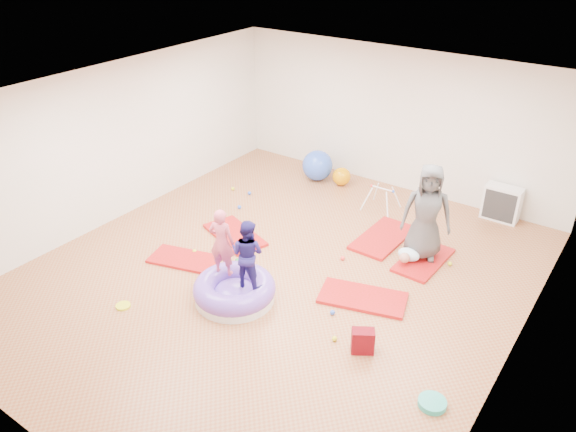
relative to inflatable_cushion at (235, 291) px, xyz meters
The scene contains 19 objects.
room 1.53m from the inflatable_cushion, 81.55° to the left, with size 7.01×8.01×2.81m.
gym_mat_front_left 1.38m from the inflatable_cushion, 166.64° to the left, with size 1.11×0.56×0.05m, color red.
gym_mat_mid_left 1.81m from the inflatable_cushion, 129.86° to the left, with size 1.23×0.61×0.05m, color red.
gym_mat_center_back 2.96m from the inflatable_cushion, 70.16° to the left, with size 1.33×0.66×0.06m, color red.
gym_mat_right 1.87m from the inflatable_cushion, 34.66° to the left, with size 1.25×0.63×0.05m, color red.
gym_mat_rear_right 3.14m from the inflatable_cushion, 53.62° to the left, with size 1.19×0.59×0.05m, color red.
inflatable_cushion is the anchor object (origin of this frame).
child_pink 0.78m from the inflatable_cushion, 160.83° to the left, with size 0.38×0.25×1.05m, color #C84D62.
child_navy 0.75m from the inflatable_cushion, 21.19° to the left, with size 0.50×0.39×1.03m, color navy.
adult_caregiver 3.23m from the inflatable_cushion, 55.58° to the left, with size 0.78×0.51×1.60m, color #454545.
infant 2.85m from the inflatable_cushion, 54.18° to the left, with size 0.36×0.36×0.21m.
ball_pit_balls 1.59m from the inflatable_cushion, 97.89° to the left, with size 4.69×2.83×0.07m.
exercise_ball_blue 4.39m from the inflatable_cushion, 106.55° to the left, with size 0.64×0.64×0.64m, color blue.
exercise_ball_orange 4.33m from the inflatable_cushion, 99.28° to the left, with size 0.38×0.38×0.38m, color #D98C00.
infant_play_gym 3.77m from the inflatable_cushion, 82.76° to the left, with size 0.60×0.57×0.46m.
cube_shelf 5.26m from the inflatable_cushion, 62.51° to the left, with size 0.65×0.32×0.65m.
balance_disc 3.16m from the inflatable_cushion, ahead, with size 0.33×0.33×0.07m, color #2CB2A0.
backpack 2.06m from the inflatable_cushion, ahead, with size 0.29×0.18×0.33m, color red.
yellow_toy 1.61m from the inflatable_cushion, 138.10° to the right, with size 0.21×0.21×0.03m, color yellow.
Camera 1 is at (4.32, -5.85, 4.99)m, focal length 35.00 mm.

